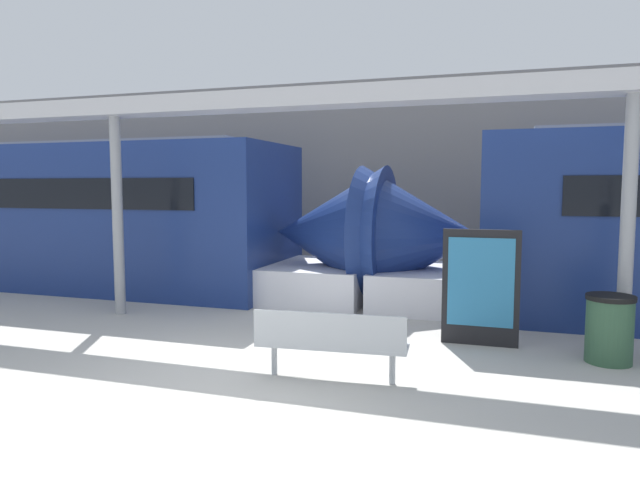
{
  "coord_description": "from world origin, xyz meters",
  "views": [
    {
      "loc": [
        2.97,
        -5.62,
        2.22
      ],
      "look_at": [
        0.24,
        2.79,
        1.4
      ],
      "focal_mm": 32.0,
      "sensor_mm": 36.0,
      "label": 1
    }
  ],
  "objects_px": {
    "bench_near": "(330,340)",
    "support_column_near": "(118,217)",
    "train_right": "(42,217)",
    "support_column_far": "(628,226)",
    "trash_bin": "(609,329)",
    "poster_board": "(480,287)"
  },
  "relations": [
    {
      "from": "support_column_near",
      "to": "trash_bin",
      "type": "bearing_deg",
      "value": -3.4
    },
    {
      "from": "bench_near",
      "to": "support_column_near",
      "type": "relative_size",
      "value": 0.52
    },
    {
      "from": "train_right",
      "to": "poster_board",
      "type": "height_order",
      "value": "train_right"
    },
    {
      "from": "bench_near",
      "to": "support_column_far",
      "type": "height_order",
      "value": "support_column_far"
    },
    {
      "from": "bench_near",
      "to": "support_column_near",
      "type": "distance_m",
      "value": 5.21
    },
    {
      "from": "train_right",
      "to": "support_column_near",
      "type": "relative_size",
      "value": 4.75
    },
    {
      "from": "bench_near",
      "to": "support_column_far",
      "type": "distance_m",
      "value": 4.23
    },
    {
      "from": "train_right",
      "to": "support_column_far",
      "type": "relative_size",
      "value": 4.75
    },
    {
      "from": "support_column_near",
      "to": "support_column_far",
      "type": "height_order",
      "value": "same"
    },
    {
      "from": "trash_bin",
      "to": "poster_board",
      "type": "height_order",
      "value": "poster_board"
    },
    {
      "from": "support_column_near",
      "to": "bench_near",
      "type": "bearing_deg",
      "value": -26.06
    },
    {
      "from": "support_column_far",
      "to": "train_right",
      "type": "bearing_deg",
      "value": 168.7
    },
    {
      "from": "train_right",
      "to": "support_column_far",
      "type": "distance_m",
      "value": 12.1
    },
    {
      "from": "train_right",
      "to": "support_column_far",
      "type": "height_order",
      "value": "support_column_far"
    },
    {
      "from": "support_column_near",
      "to": "support_column_far",
      "type": "distance_m",
      "value": 7.93
    },
    {
      "from": "bench_near",
      "to": "trash_bin",
      "type": "xyz_separation_m",
      "value": [
        3.15,
        1.77,
        -0.05
      ]
    },
    {
      "from": "bench_near",
      "to": "poster_board",
      "type": "bearing_deg",
      "value": 48.66
    },
    {
      "from": "support_column_far",
      "to": "support_column_near",
      "type": "bearing_deg",
      "value": 180.0
    },
    {
      "from": "train_right",
      "to": "trash_bin",
      "type": "height_order",
      "value": "train_right"
    },
    {
      "from": "bench_near",
      "to": "support_column_far",
      "type": "bearing_deg",
      "value": 28.63
    },
    {
      "from": "train_right",
      "to": "support_column_far",
      "type": "xyz_separation_m",
      "value": [
        11.87,
        -2.37,
        0.19
      ]
    },
    {
      "from": "train_right",
      "to": "support_column_near",
      "type": "height_order",
      "value": "support_column_near"
    }
  ]
}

